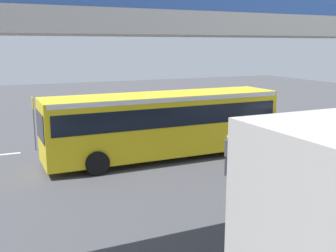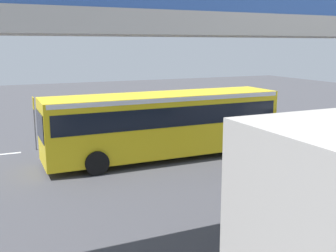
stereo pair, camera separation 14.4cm
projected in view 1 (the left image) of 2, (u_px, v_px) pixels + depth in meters
ground at (130, 155)px, 20.12m from camera, size 80.00×80.00×0.00m
city_bus at (164, 120)px, 19.33m from camera, size 11.54×2.85×3.15m
pedestrian at (229, 155)px, 16.83m from camera, size 0.38×0.38×1.79m
traffic_sign at (33, 115)px, 20.70m from camera, size 0.08×0.60×2.80m
lane_dash_leftmost at (206, 133)px, 25.04m from camera, size 2.00×0.20×0.01m
lane_dash_left at (147, 139)px, 23.41m from camera, size 2.00×0.20×0.01m
lane_dash_centre at (79, 147)px, 21.78m from camera, size 2.00×0.20×0.01m
pedestrian_overpass at (245, 48)px, 10.60m from camera, size 24.15×2.60×7.28m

